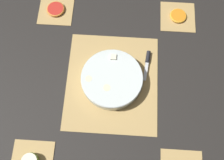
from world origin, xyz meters
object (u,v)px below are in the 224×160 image
at_px(fruit_salad_bowl, 112,79).
at_px(paring_knife, 148,59).
at_px(grapefruit_slice, 56,9).
at_px(orange_slice_whole, 178,16).

bearing_deg(fruit_salad_bowl, paring_knife, 127.11).
bearing_deg(grapefruit_slice, orange_slice_whole, 90.00).
bearing_deg(fruit_salad_bowl, grapefruit_slice, -140.01).
xyz_separation_m(paring_knife, orange_slice_whole, (-0.23, 0.14, -0.00)).
relative_size(paring_knife, orange_slice_whole, 1.79).
relative_size(fruit_salad_bowl, paring_knife, 1.85).
height_order(fruit_salad_bowl, orange_slice_whole, fruit_salad_bowl).
xyz_separation_m(fruit_salad_bowl, orange_slice_whole, (-0.35, 0.29, -0.03)).
height_order(orange_slice_whole, grapefruit_slice, grapefruit_slice).
bearing_deg(grapefruit_slice, fruit_salad_bowl, 39.99).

